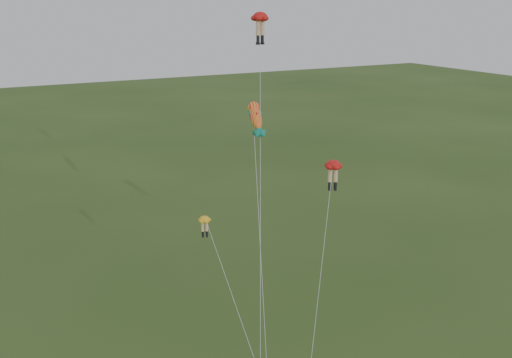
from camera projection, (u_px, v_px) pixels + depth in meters
name	position (u px, v px, depth m)	size (l,w,h in m)	color
legs_kite_red_high	(260.00, 25.00, 41.42)	(5.65, 9.93, 22.72)	red
legs_kite_red_mid	(333.00, 170.00, 40.22)	(5.44, 5.59, 12.73)	red
legs_kite_yellow	(208.00, 230.00, 38.97)	(1.10, 10.30, 9.31)	yellow
fish_kite	(256.00, 118.00, 40.71)	(4.86, 10.75, 16.74)	yellow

